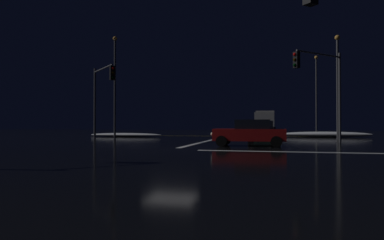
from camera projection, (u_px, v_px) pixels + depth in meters
The scene contains 16 objects.
ground at pixel (171, 151), 17.79m from camera, with size 120.00×120.00×0.10m, color black.
stop_line_north at pixel (206, 141), 26.74m from camera, with size 0.35×15.84×0.01m.
centre_line_ns at pixel (227, 136), 38.02m from camera, with size 22.00×0.15×0.01m.
crosswalk_bar_east at pixel (371, 153), 15.63m from camera, with size 15.84×0.40×0.01m.
snow_bank_left_curb at pixel (125, 135), 36.31m from camera, with size 7.87×1.50×0.39m.
snow_bank_right_curb at pixel (325, 134), 35.02m from camera, with size 8.77×1.50×0.55m.
sedan_black at pixel (262, 131), 27.50m from camera, with size 2.02×4.33×1.57m.
sedan_green at pixel (261, 129), 33.62m from camera, with size 2.02×4.33×1.57m.
sedan_blue at pixel (264, 129), 39.59m from camera, with size 2.02×4.33×1.57m.
box_truck at pixel (265, 121), 47.24m from camera, with size 2.68×8.28×3.08m.
sedan_red_crossing at pixel (250, 133), 20.80m from camera, with size 4.33×2.02×1.57m.
traffic_signal_ne at pixel (322, 79), 23.97m from camera, with size 3.44×3.44×6.38m.
traffic_signal_nw at pixel (102, 88), 27.76m from camera, with size 3.45×3.45×5.98m.
streetlamp_left_near at pixel (115, 80), 34.65m from camera, with size 0.44×0.44×10.00m.
streetlamp_right_far at pixel (316, 90), 45.42m from camera, with size 0.44×0.44×10.19m.
streetlamp_right_near at pixel (338, 79), 29.85m from camera, with size 0.44×0.44×8.92m.
Camera 1 is at (5.16, -17.08, 1.30)m, focal length 32.82 mm.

